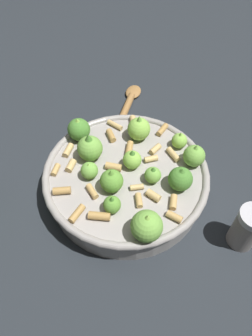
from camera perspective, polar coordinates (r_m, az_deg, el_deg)
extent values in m
plane|color=#23282D|center=(0.57, 0.00, -3.93)|extent=(2.40, 2.40, 0.00)
cylinder|color=#9E9993|center=(0.55, 0.00, -2.37)|extent=(0.28, 0.28, 0.05)
torus|color=#9E9993|center=(0.52, 0.00, -0.68)|extent=(0.29, 0.29, 0.01)
sphere|color=#609E38|center=(0.47, -2.23, -6.99)|extent=(0.03, 0.03, 0.03)
cone|color=#4C8933|center=(0.46, -2.29, -6.00)|extent=(0.01, 0.01, 0.01)
sphere|color=#4C8933|center=(0.57, -8.86, 7.16)|extent=(0.04, 0.04, 0.04)
cone|color=#8CC64C|center=(0.56, -9.11, 8.62)|extent=(0.02, 0.02, 0.01)
sphere|color=#8CC64C|center=(0.56, 10.01, 5.08)|extent=(0.03, 0.03, 0.03)
cone|color=#8CC64C|center=(0.55, 10.23, 6.15)|extent=(0.01, 0.01, 0.01)
sphere|color=#609E38|center=(0.49, -2.72, -2.44)|extent=(0.04, 0.04, 0.04)
cone|color=#609E38|center=(0.47, -2.81, -1.08)|extent=(0.02, 0.02, 0.01)
sphere|color=#75B247|center=(0.50, 5.06, -1.34)|extent=(0.03, 0.03, 0.03)
cone|color=#4C8933|center=(0.49, 5.18, -0.33)|extent=(0.01, 0.01, 0.01)
sphere|color=#8CC64C|center=(0.52, 1.17, 1.56)|extent=(0.03, 0.03, 0.03)
cone|color=#4C8933|center=(0.51, 1.20, 2.78)|extent=(0.02, 0.02, 0.01)
sphere|color=#75B247|center=(0.44, 3.91, -10.85)|extent=(0.05, 0.05, 0.05)
cone|color=#8CC64C|center=(0.42, 4.07, -9.49)|extent=(0.02, 0.02, 0.01)
sphere|color=#8CC64C|center=(0.57, 2.30, 7.38)|extent=(0.04, 0.04, 0.04)
cone|color=#75B247|center=(0.55, 2.37, 9.05)|extent=(0.02, 0.02, 0.02)
sphere|color=#75B247|center=(0.54, 12.69, 2.25)|extent=(0.04, 0.04, 0.04)
cone|color=#75B247|center=(0.52, 13.04, 3.60)|extent=(0.02, 0.02, 0.01)
sphere|color=#75B247|center=(0.51, -6.91, -0.47)|extent=(0.03, 0.03, 0.03)
cone|color=#8CC64C|center=(0.50, -7.06, 0.48)|extent=(0.01, 0.01, 0.01)
sphere|color=#75B247|center=(0.53, -6.81, 3.70)|extent=(0.05, 0.05, 0.05)
cone|color=#4C8933|center=(0.52, -7.06, 5.47)|extent=(0.02, 0.02, 0.02)
sphere|color=#4C8933|center=(0.50, 10.20, -2.04)|extent=(0.04, 0.04, 0.04)
cone|color=#4C8933|center=(0.48, 10.51, -0.71)|extent=(0.02, 0.02, 0.01)
cylinder|color=tan|center=(0.53, -10.34, 0.44)|extent=(0.02, 0.01, 0.01)
cylinder|color=tan|center=(0.55, 8.88, 2.55)|extent=(0.03, 0.03, 0.01)
cylinder|color=tan|center=(0.47, -5.05, -8.98)|extent=(0.02, 0.04, 0.01)
cylinder|color=tan|center=(0.55, 0.63, 3.70)|extent=(0.03, 0.02, 0.01)
cylinder|color=tan|center=(0.58, -2.84, 6.13)|extent=(0.03, 0.03, 0.01)
cylinder|color=tan|center=(0.50, -11.96, -4.19)|extent=(0.02, 0.03, 0.01)
cylinder|color=tan|center=(0.53, -13.12, -0.33)|extent=(0.02, 0.01, 0.01)
cylinder|color=tan|center=(0.48, -9.21, -8.45)|extent=(0.03, 0.02, 0.01)
cylinder|color=tan|center=(0.60, 1.39, 8.71)|extent=(0.03, 0.02, 0.01)
cylinder|color=tan|center=(0.56, -10.84, 3.30)|extent=(0.03, 0.01, 0.01)
cylinder|color=tan|center=(0.59, 6.85, 7.17)|extent=(0.03, 0.02, 0.01)
cylinder|color=tan|center=(0.50, -6.39, -4.39)|extent=(0.03, 0.03, 0.01)
cylinder|color=tan|center=(0.52, -2.44, 0.03)|extent=(0.01, 0.03, 0.01)
cylinder|color=tan|center=(0.49, 8.92, -6.37)|extent=(0.03, 0.01, 0.01)
cylinder|color=tan|center=(0.50, 2.06, -3.61)|extent=(0.02, 0.02, 0.01)
cylinder|color=tan|center=(0.49, 5.19, -5.17)|extent=(0.02, 0.03, 0.01)
cylinder|color=tan|center=(0.60, -2.11, 8.10)|extent=(0.02, 0.03, 0.01)
cylinder|color=tan|center=(0.54, 4.74, 1.74)|extent=(0.02, 0.03, 0.01)
cylinder|color=tan|center=(0.49, 2.44, -6.11)|extent=(0.03, 0.02, 0.01)
cylinder|color=tan|center=(0.55, 5.53, 3.56)|extent=(0.03, 0.02, 0.01)
cylinder|color=tan|center=(0.48, 9.09, -9.03)|extent=(0.02, 0.03, 0.01)
cylinder|color=gray|center=(0.52, 21.63, -10.80)|extent=(0.04, 0.04, 0.07)
cylinder|color=#9E703D|center=(0.68, -0.95, 8.97)|extent=(0.18, 0.02, 0.02)
ellipsoid|color=#9E703D|center=(0.76, 1.39, 14.12)|extent=(0.05, 0.04, 0.01)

